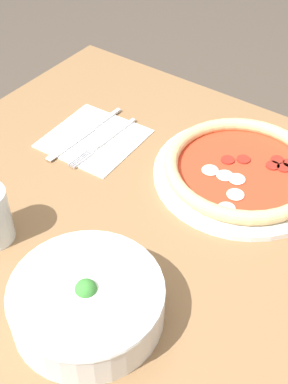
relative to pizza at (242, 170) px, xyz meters
The scene contains 6 objects.
dining_table 0.23m from the pizza, 71.33° to the left, with size 1.02×0.81×0.76m.
pizza is the anchor object (origin of this frame).
bowl 0.41m from the pizza, 85.13° to the left, with size 0.22×0.22×0.08m.
napkin 0.31m from the pizza, 13.44° to the left, with size 0.19×0.19×0.00m.
fork 0.28m from the pizza, 14.29° to the left, with size 0.02×0.20×0.00m.
knife 0.33m from the pizza, 10.92° to the left, with size 0.02×0.22×0.01m.
Camera 1 is at (-0.35, 0.55, 1.43)m, focal length 50.00 mm.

